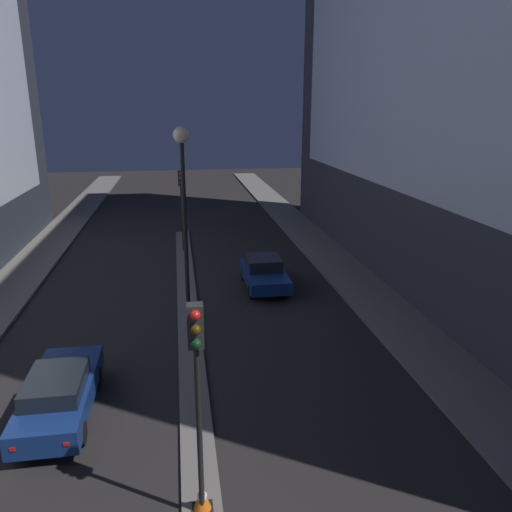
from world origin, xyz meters
TOP-DOWN VIEW (x-y plane):
  - median_strip at (0.00, 15.13)m, footprint 0.91×28.26m
  - traffic_light_near at (0.00, 3.39)m, footprint 0.32×0.42m
  - traffic_light_mid at (0.00, 24.27)m, footprint 0.32×0.42m
  - street_lamp at (0.00, 12.65)m, footprint 0.58×0.58m
  - traffic_cone_far at (0.01, 3.49)m, footprint 0.47×0.47m
  - car_left_lane at (-3.83, 7.77)m, footprint 1.79×4.76m
  - car_right_lane at (3.83, 17.44)m, footprint 1.92×4.18m

SIDE VIEW (x-z plane):
  - median_strip at x=0.00m, z-range 0.00..0.10m
  - traffic_cone_far at x=0.01m, z-range 0.10..0.71m
  - car_right_lane at x=3.83m, z-range 0.01..1.50m
  - car_left_lane at x=-3.83m, z-range 0.02..1.48m
  - traffic_light_near at x=0.00m, z-range 1.23..6.14m
  - traffic_light_mid at x=0.00m, z-range 1.23..6.14m
  - street_lamp at x=0.00m, z-range 1.83..9.70m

